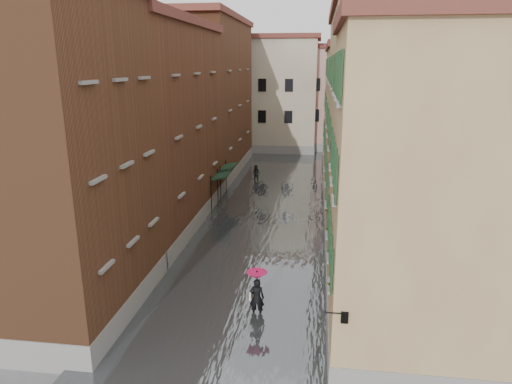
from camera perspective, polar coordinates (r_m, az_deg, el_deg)
The scene contains 16 objects.
ground at distance 21.42m, azimuth -2.29°, elevation -13.15°, with size 120.00×120.00×0.00m, color #565658.
floodwater at distance 33.25m, azimuth 1.57°, elevation -2.18°, with size 10.00×60.00×0.20m, color #515659.
building_left_near at distance 19.81m, azimuth -23.98°, elevation 3.18°, with size 6.00×8.00×13.00m, color brown.
building_left_mid at distance 29.62m, azimuth -12.91°, elevation 7.43°, with size 6.00×14.00×12.50m, color #56311B.
building_left_far at distance 43.82m, azimuth -6.08°, elevation 11.32°, with size 6.00×16.00×14.00m, color brown.
building_right_near at distance 17.47m, azimuth 19.51°, elevation -0.45°, with size 6.00×8.00×11.50m, color #9F7552.
building_right_mid at distance 27.96m, azimuth 15.29°, elevation 7.31°, with size 6.00×14.00×13.00m, color tan.
building_right_far at distance 42.85m, azimuth 12.74°, elevation 9.25°, with size 6.00×16.00×11.50m, color #9F7552.
building_end_cream at distance 56.93m, azimuth 1.33°, elevation 11.91°, with size 12.00×9.00×13.00m, color beige.
building_end_pink at distance 58.67m, azimuth 10.50°, elevation 11.29°, with size 10.00×9.00×12.00m, color tan.
awning_near at distance 33.45m, azimuth -4.28°, elevation 2.12°, with size 1.09×3.19×2.80m.
awning_far at distance 35.52m, azimuth -3.56°, elevation 2.94°, with size 1.09×3.23×2.80m.
wall_lantern at distance 14.49m, azimuth 10.92°, elevation -15.03°, with size 0.71×0.22×0.35m.
window_planters at distance 19.11m, azimuth 9.58°, elevation -5.45°, with size 0.59×8.67×0.84m.
pedestrian_main at distance 19.48m, azimuth 0.09°, elevation -12.22°, with size 0.89×0.89×2.06m.
pedestrian_far at distance 41.08m, azimuth 0.02°, elevation 2.33°, with size 0.77×0.60×1.58m, color black.
Camera 1 is at (3.34, -18.45, 10.37)m, focal length 32.00 mm.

